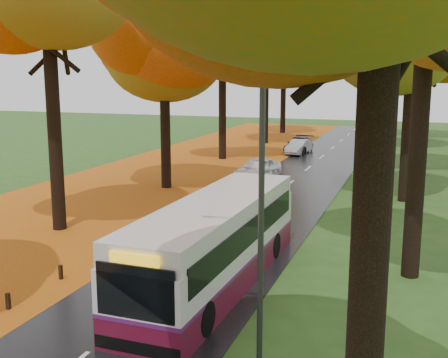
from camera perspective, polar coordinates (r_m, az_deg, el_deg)
The scene contains 13 objects.
road at distance 30.80m, azimuth 4.65°, elevation -2.22°, with size 6.50×90.00×0.04m, color black.
centre_line at distance 30.79m, azimuth 4.65°, elevation -2.18°, with size 0.12×90.00×0.01m, color silver.
leaf_verge at distance 34.13m, azimuth -10.12°, elevation -1.08°, with size 12.00×90.00×0.02m, color maroon.
leaf_drift at distance 31.68m, azimuth -0.69°, elevation -1.78°, with size 0.90×90.00×0.01m, color #BA7013.
trees_left at distance 34.51m, azimuth -6.20°, elevation 15.05°, with size 9.20×74.00×13.88m.
trees_right at distance 31.09m, azimuth 19.31°, elevation 15.29°, with size 9.30×74.20×13.96m.
streetlamp_near at distance 12.77m, azimuth 2.75°, elevation 0.72°, with size 2.45×0.18×8.00m.
streetlamp_mid at distance 34.31m, azimuth 13.36°, elevation 6.79°, with size 2.45×0.18×8.00m.
streetlamp_far at distance 56.21m, azimuth 15.78°, elevation 8.14°, with size 2.45×0.18×8.00m.
bus at distance 18.47m, azimuth -0.87°, elevation -6.30°, with size 2.69×10.73×2.81m.
car_white at distance 36.63m, azimuth 3.37°, elevation 1.05°, with size 1.67×4.15×1.41m, color white.
car_silver at distance 48.46m, azimuth 7.60°, elevation 3.26°, with size 1.31×3.75×1.24m, color #AAACB2.
car_dark at distance 49.41m, azimuth 7.61°, elevation 3.46°, with size 1.87×4.59×1.33m, color black.
Camera 1 is at (7.51, -4.05, 6.95)m, focal length 45.00 mm.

